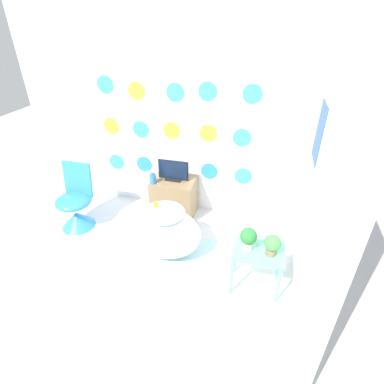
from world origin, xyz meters
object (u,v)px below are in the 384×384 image
bathtub (165,232)px  potted_plant_right (272,244)px  tv (173,171)px  chair (76,209)px  vase (153,179)px  potted_plant_left (248,238)px

bathtub → potted_plant_right: size_ratio=3.85×
bathtub → tv: (-0.14, 0.79, 0.37)m
bathtub → chair: chair is taller
chair → bathtub: bearing=-9.2°
tv → potted_plant_right: size_ratio=1.87×
vase → potted_plant_right: potted_plant_right is taller
vase → potted_plant_right: bearing=-30.3°
potted_plant_left → vase: bearing=146.3°
chair → potted_plant_right: (2.46, -0.48, 0.35)m
vase → potted_plant_left: 1.58m
vase → potted_plant_left: potted_plant_left is taller
chair → vase: chair is taller
tv → potted_plant_right: tv is taller
bathtub → potted_plant_left: size_ratio=3.58×
chair → potted_plant_right: 2.53m
potted_plant_left → potted_plant_right: size_ratio=1.08×
chair → potted_plant_left: 2.31m
bathtub → tv: tv is taller
bathtub → potted_plant_left: (0.94, -0.25, 0.32)m
potted_plant_left → bathtub: bearing=165.3°
bathtub → vase: vase is taller
vase → chair: bearing=-155.8°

